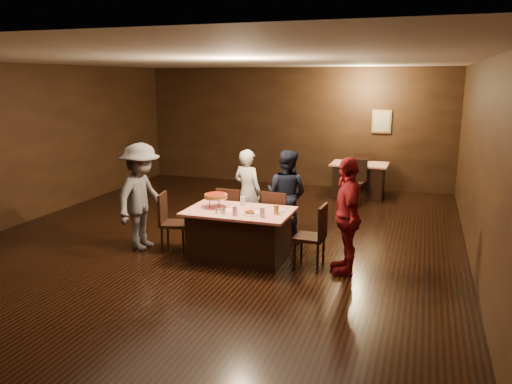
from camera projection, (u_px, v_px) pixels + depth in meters
room at (218, 115)px, 8.11m from camera, size 10.00×10.04×3.02m
main_table at (239, 234)px, 7.64m from camera, size 1.60×1.00×0.77m
back_table at (359, 179)px, 11.81m from camera, size 1.30×0.90×0.77m
chair_far_left at (233, 214)px, 8.44m from camera, size 0.43×0.43×0.95m
chair_far_right at (278, 218)px, 8.19m from camera, size 0.46×0.46×0.95m
chair_end_left at (175, 222)px, 7.97m from camera, size 0.50×0.50×0.95m
chair_end_right at (310, 236)px, 7.28m from camera, size 0.44×0.44×0.95m
chair_back_near at (355, 181)px, 11.14m from camera, size 0.49×0.49×0.95m
chair_back_far at (362, 171)px, 12.34m from camera, size 0.44×0.44×0.95m
diner_white_jacket at (248, 192)px, 8.80m from camera, size 0.64×0.51×1.52m
diner_navy_hoodie at (286, 194)px, 8.56m from camera, size 0.86×0.73×1.55m
diner_grey_knit at (141, 197)px, 8.02m from camera, size 0.72×1.16×1.73m
diner_red_shirt at (347, 216)px, 7.01m from camera, size 0.68×1.06×1.67m
pizza_stand at (216, 196)px, 7.69m from camera, size 0.38×0.38×0.22m
plate_with_slice at (251, 213)px, 7.31m from camera, size 0.25×0.25×0.06m
plate_empty at (277, 210)px, 7.52m from camera, size 0.25×0.25×0.01m
glass_front_left at (235, 211)px, 7.25m from camera, size 0.08×0.08×0.14m
glass_front_right at (262, 212)px, 7.17m from camera, size 0.08×0.08×0.14m
glass_amber at (276, 210)px, 7.31m from camera, size 0.08×0.08×0.14m
glass_back at (243, 201)px, 7.83m from camera, size 0.08×0.08×0.14m
condiments at (221, 211)px, 7.34m from camera, size 0.17×0.10×0.09m
napkin_center at (258, 212)px, 7.46m from camera, size 0.19×0.19×0.01m
napkin_left at (229, 210)px, 7.56m from camera, size 0.21×0.21×0.01m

